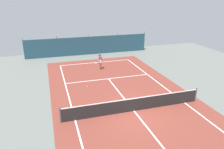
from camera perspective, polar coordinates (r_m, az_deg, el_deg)
The scene contains 9 objects.
ground_plane at distance 15.53m, azimuth 5.77°, elevation -9.47°, with size 36.00×36.00×0.00m, color slate.
court_surface at distance 15.52m, azimuth 5.77°, elevation -9.46°, with size 11.02×26.60×0.01m.
tennis_net at distance 15.28m, azimuth 5.84°, elevation -7.81°, with size 10.12×0.10×1.10m.
back_fence at distance 29.97m, azimuth -6.28°, elevation 6.71°, with size 16.30×0.98×2.70m.
tennis_player at distance 23.31m, azimuth -3.20°, elevation 3.57°, with size 0.63×0.80×1.64m.
tennis_ball_near_player at distance 24.72m, azimuth -13.19°, elevation 1.78°, with size 0.07×0.07×0.07m, color #CCDB33.
tennis_ball_midcourt at distance 19.34m, azimuth -6.40°, elevation -3.10°, with size 0.07×0.07×0.07m, color #CCDB33.
tennis_ball_by_sideline at distance 26.32m, azimuth 3.40°, elevation 3.43°, with size 0.07×0.07×0.07m, color #CCDB33.
parked_car at distance 31.52m, azimuth -10.18°, elevation 7.52°, with size 2.02×4.20×1.68m.
Camera 1 is at (-5.41, -12.34, 7.72)m, focal length 34.94 mm.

